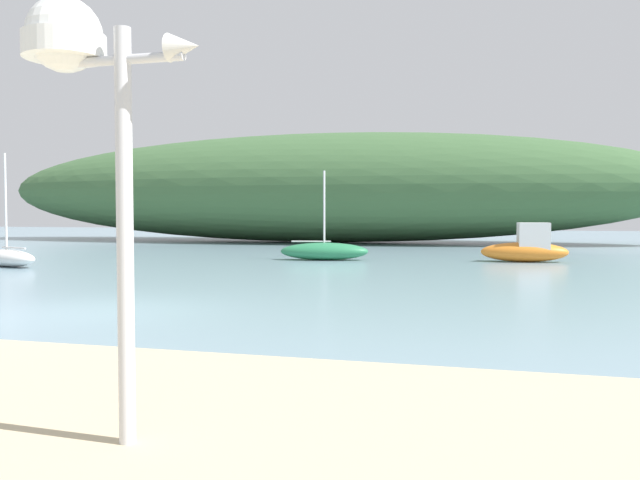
{
  "coord_description": "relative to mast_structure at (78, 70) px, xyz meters",
  "views": [
    {
      "loc": [
        7.15,
        -10.51,
        1.87
      ],
      "look_at": [
        3.68,
        2.5,
        1.29
      ],
      "focal_mm": 36.11,
      "sensor_mm": 36.0,
      "label": 1
    }
  ],
  "objects": [
    {
      "name": "sailboat_near_shore",
      "position": [
        -3.44,
        20.26,
        -2.54
      ],
      "size": [
        3.58,
        1.66,
        3.5
      ],
      "color": "#287A4C",
      "rests_on": "ground"
    },
    {
      "name": "mast_structure",
      "position": [
        0.0,
        0.0,
        0.0
      ],
      "size": [
        1.36,
        0.59,
        3.23
      ],
      "color": "silver",
      "rests_on": "beach_sand"
    },
    {
      "name": "ground_plane",
      "position": [
        -4.25,
        6.43,
        -2.9
      ],
      "size": [
        120.0,
        120.0,
        0.0
      ],
      "primitive_type": "plane",
      "color": "#7A99A8"
    },
    {
      "name": "motorboat_east_reach",
      "position": [
        4.19,
        21.3,
        -2.36
      ],
      "size": [
        3.29,
        1.3,
        1.49
      ],
      "color": "orange",
      "rests_on": "ground"
    },
    {
      "name": "distant_hill",
      "position": [
        -7.73,
        35.27,
        0.51
      ],
      "size": [
        44.22,
        10.03,
        6.82
      ],
      "primitive_type": "ellipsoid",
      "color": "#3D6038",
      "rests_on": "ground"
    },
    {
      "name": "sailboat_west_reach",
      "position": [
        -13.32,
        14.56,
        -2.58
      ],
      "size": [
        3.33,
        2.01,
        3.91
      ],
      "color": "white",
      "rests_on": "ground"
    }
  ]
}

